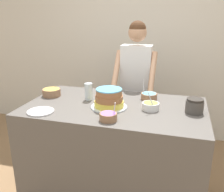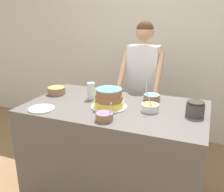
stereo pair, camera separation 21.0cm
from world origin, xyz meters
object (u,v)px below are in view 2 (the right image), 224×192
(cake, at_px, (109,99))
(stoneware_jar, at_px, (195,109))
(person_baker, at_px, (143,79))
(frosting_bowl_blue, at_px, (152,97))
(frosting_bowl_yellow, at_px, (57,90))
(frosting_bowl_purple, at_px, (104,116))
(frosting_bowl_olive, at_px, (150,107))
(ceramic_plate, at_px, (42,109))
(drinking_glass, at_px, (91,91))

(cake, bearing_deg, stoneware_jar, 6.10)
(person_baker, height_order, frosting_bowl_blue, person_baker)
(person_baker, relative_size, cake, 5.30)
(frosting_bowl_yellow, bearing_deg, frosting_bowl_purple, -30.74)
(frosting_bowl_purple, relative_size, frosting_bowl_olive, 0.85)
(cake, relative_size, ceramic_plate, 1.43)
(person_baker, relative_size, frosting_bowl_olive, 9.69)
(person_baker, bearing_deg, ceramic_plate, -119.44)
(stoneware_jar, bearing_deg, drinking_glass, 175.59)
(frosting_bowl_purple, height_order, frosting_bowl_yellow, frosting_bowl_purple)
(drinking_glass, bearing_deg, frosting_bowl_olive, -9.84)
(frosting_bowl_purple, bearing_deg, drinking_glass, 127.31)
(frosting_bowl_purple, bearing_deg, frosting_bowl_yellow, 149.26)
(frosting_bowl_yellow, height_order, drinking_glass, drinking_glass)
(frosting_bowl_olive, bearing_deg, person_baker, 109.69)
(frosting_bowl_olive, bearing_deg, cake, -172.70)
(frosting_bowl_purple, height_order, ceramic_plate, frosting_bowl_purple)
(frosting_bowl_purple, distance_m, frosting_bowl_yellow, 0.82)
(ceramic_plate, bearing_deg, drinking_glass, 56.92)
(drinking_glass, height_order, stoneware_jar, drinking_glass)
(frosting_bowl_yellow, distance_m, drinking_glass, 0.39)
(frosting_bowl_blue, height_order, drinking_glass, frosting_bowl_blue)
(drinking_glass, relative_size, ceramic_plate, 0.72)
(frosting_bowl_purple, relative_size, ceramic_plate, 0.67)
(stoneware_jar, bearing_deg, frosting_bowl_olive, -175.10)
(frosting_bowl_olive, relative_size, drinking_glass, 1.09)
(frosting_bowl_blue, distance_m, drinking_glass, 0.57)
(frosting_bowl_yellow, xyz_separation_m, frosting_bowl_olive, (0.98, -0.11, -0.00))
(cake, bearing_deg, frosting_bowl_olive, 7.30)
(person_baker, xyz_separation_m, frosting_bowl_purple, (-0.01, -1.05, -0.04))
(frosting_bowl_olive, height_order, stoneware_jar, frosting_bowl_olive)
(frosting_bowl_purple, relative_size, frosting_bowl_yellow, 0.83)
(person_baker, bearing_deg, frosting_bowl_blue, -65.55)
(frosting_bowl_yellow, distance_m, ceramic_plate, 0.43)
(cake, relative_size, stoneware_jar, 2.17)
(frosting_bowl_blue, xyz_separation_m, frosting_bowl_olive, (0.05, -0.27, 0.00))
(frosting_bowl_yellow, bearing_deg, person_baker, 41.47)
(frosting_bowl_blue, xyz_separation_m, frosting_bowl_purple, (-0.22, -0.58, 0.00))
(frosting_bowl_olive, distance_m, ceramic_plate, 0.91)
(person_baker, bearing_deg, cake, -96.08)
(frosting_bowl_yellow, xyz_separation_m, ceramic_plate, (0.13, -0.41, -0.03))
(frosting_bowl_blue, bearing_deg, frosting_bowl_yellow, -170.27)
(frosting_bowl_yellow, distance_m, stoneware_jar, 1.33)
(frosting_bowl_purple, relative_size, stoneware_jar, 1.01)
(frosting_bowl_blue, bearing_deg, frosting_bowl_purple, -111.18)
(cake, distance_m, frosting_bowl_blue, 0.43)
(frosting_bowl_yellow, height_order, stoneware_jar, stoneware_jar)
(frosting_bowl_purple, xyz_separation_m, frosting_bowl_yellow, (-0.70, 0.42, 0.01))
(cake, bearing_deg, frosting_bowl_purple, -74.48)
(person_baker, xyz_separation_m, drinking_glass, (-0.32, -0.64, 0.00))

